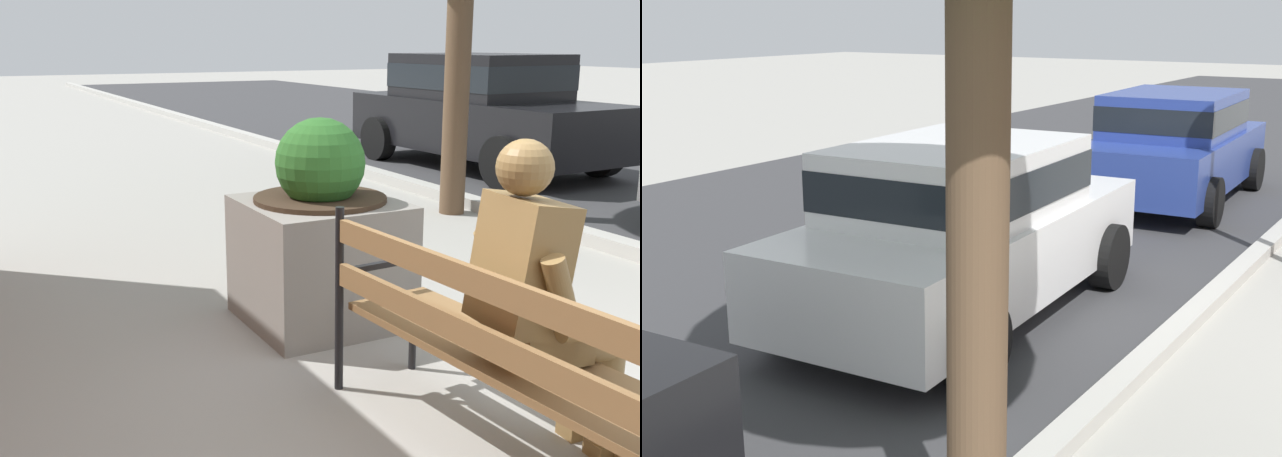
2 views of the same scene
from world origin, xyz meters
TOP-DOWN VIEW (x-y plane):
  - park_bench at (-0.12, -0.18)m, footprint 1.83×0.65m
  - bronze_statue_seated at (-0.00, 0.03)m, footprint 0.69×0.77m
  - concrete_planter at (-1.90, -0.04)m, footprint 0.91×0.91m
  - parked_car_black at (-6.22, 4.69)m, footprint 4.18×2.07m

SIDE VIEW (x-z plane):
  - concrete_planter at x=-1.90m, z-range -0.12..1.17m
  - park_bench at x=-0.12m, z-range 0.07..1.02m
  - bronze_statue_seated at x=0.00m, z-range -0.02..1.35m
  - parked_car_black at x=-6.22m, z-range 0.06..1.62m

